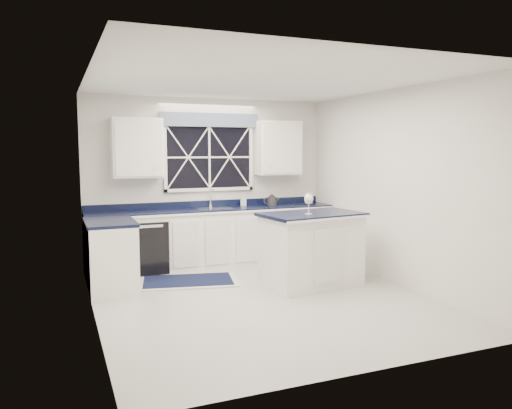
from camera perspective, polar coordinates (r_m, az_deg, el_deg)
name	(u,v)px	position (r m, az deg, el deg)	size (l,w,h in m)	color
ground	(261,299)	(6.40, 0.61, -10.77)	(4.50, 4.50, 0.00)	#A5A5A0
back_wall	(209,182)	(8.25, -5.42, 2.63)	(4.00, 0.10, 2.70)	silver
base_cabinets	(198,242)	(7.83, -6.69, -4.23)	(3.99, 1.60, 0.90)	white
countertop	(214,210)	(8.01, -4.77, -0.57)	(3.98, 0.64, 0.04)	black
dishwasher	(146,246)	(7.84, -12.46, -4.63)	(0.60, 0.58, 0.82)	black
window	(209,152)	(8.19, -5.36, 5.96)	(1.65, 0.09, 1.26)	black
upper_cabinets	(211,148)	(8.07, -5.11, 6.45)	(3.10, 0.34, 0.90)	white
faucet	(211,197)	(8.17, -5.19, 0.82)	(0.05, 0.20, 0.30)	silver
island	(311,249)	(6.96, 6.34, -5.08)	(1.46, 1.00, 1.01)	white
rug	(188,281)	(7.28, -7.78, -8.62)	(1.55, 1.13, 0.02)	#B5B6B1
kettle	(272,200)	(8.39, 1.81, 0.52)	(0.28, 0.19, 0.20)	#313133
wine_glass	(309,200)	(6.71, 6.05, 0.55)	(0.12, 0.12, 0.28)	white
soap_bottle	(243,200)	(8.32, -1.47, 0.55)	(0.09, 0.09, 0.20)	silver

